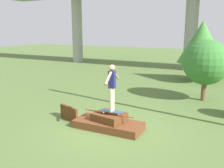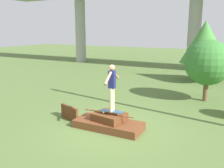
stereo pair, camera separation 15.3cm
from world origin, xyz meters
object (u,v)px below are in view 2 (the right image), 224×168
Objects in this scene: skater at (112,84)px; skateboard at (112,111)px; tree_behind_left at (208,63)px; tree_behind_right at (205,42)px.

skateboard is at bearing 4.47° from skater.
skater is at bearing -175.53° from skateboard.
skater reaches higher than skateboard.
skater is 0.54× the size of tree_behind_left.
tree_behind_right reaches higher than skateboard.
skateboard is 10.78m from tree_behind_right.
tree_behind_right is (1.50, 10.47, 2.05)m from skateboard.
tree_behind_right is (-0.93, 4.95, 0.77)m from tree_behind_left.
skateboard is 6.17m from tree_behind_left.
skater is at bearing -98.16° from tree_behind_right.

